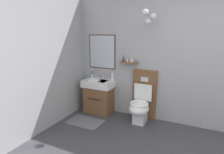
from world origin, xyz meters
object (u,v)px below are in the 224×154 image
at_px(vanity_sink_left, 99,95).
at_px(toilet, 142,103).
at_px(toothbrush_cup, 92,75).
at_px(folded_hand_towel, 94,80).
at_px(soap_dispenser, 112,76).

xyz_separation_m(vanity_sink_left, toilet, (0.97, -0.02, -0.00)).
bearing_deg(toothbrush_cup, vanity_sink_left, -29.09).
bearing_deg(toilet, folded_hand_towel, -174.83).
relative_size(soap_dispenser, folded_hand_towel, 0.86).
bearing_deg(toilet, soap_dispenser, 166.58).
bearing_deg(folded_hand_towel, toilet, 5.17).
bearing_deg(soap_dispenser, folded_hand_towel, -138.41).
xyz_separation_m(toothbrush_cup, soap_dispenser, (0.50, 0.01, 0.02)).
xyz_separation_m(toothbrush_cup, folded_hand_towel, (0.21, -0.25, -0.03)).
relative_size(toilet, soap_dispenser, 5.31).
distance_m(toilet, toothbrush_cup, 1.29).
bearing_deg(vanity_sink_left, toothbrush_cup, 150.91).
distance_m(vanity_sink_left, toothbrush_cup, 0.49).
height_order(toothbrush_cup, soap_dispenser, toothbrush_cup).
relative_size(vanity_sink_left, folded_hand_towel, 3.28).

